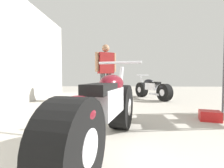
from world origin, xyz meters
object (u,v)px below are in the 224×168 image
object	(u,v)px
motorcycle_black_naked	(153,89)
red_toolbox	(210,116)
mechanic_in_blue	(106,69)
motorcycle_maroon_cruiser	(105,112)

from	to	relation	value
motorcycle_black_naked	red_toolbox	bearing A→B (deg)	-81.01
motorcycle_black_naked	mechanic_in_blue	xyz separation A→B (m)	(-1.57, -0.40, 0.67)
motorcycle_black_naked	red_toolbox	size ratio (longest dim) A/B	4.94
mechanic_in_blue	red_toolbox	xyz separation A→B (m)	(2.01, -2.40, -0.92)
motorcycle_black_naked	mechanic_in_blue	distance (m)	1.75
motorcycle_maroon_cruiser	motorcycle_black_naked	xyz separation A→B (m)	(1.30, 4.04, -0.07)
mechanic_in_blue	red_toolbox	bearing A→B (deg)	-50.06
motorcycle_black_naked	red_toolbox	distance (m)	2.85
red_toolbox	motorcycle_maroon_cruiser	bearing A→B (deg)	-144.69
motorcycle_black_naked	mechanic_in_blue	size ratio (longest dim) A/B	0.93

